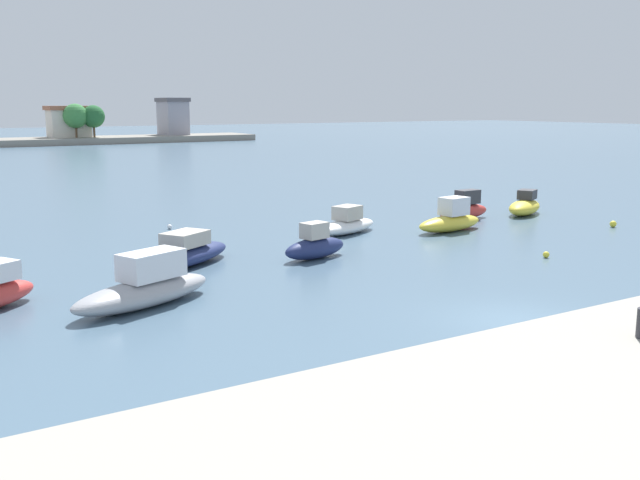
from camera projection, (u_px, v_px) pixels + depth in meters
name	position (u px, v px, depth m)	size (l,w,h in m)	color
ground_plane	(516.00, 322.00, 22.31)	(400.00, 400.00, 0.00)	#476075
moored_boat_1	(145.00, 287.00, 23.97)	(5.65, 3.48, 1.77)	#9E9EA3
moored_boat_2	(184.00, 253.00, 29.94)	(5.58, 4.25, 1.39)	navy
moored_boat_3	(315.00, 245.00, 31.33)	(3.45, 1.78, 1.57)	navy
moored_boat_4	(347.00, 224.00, 37.41)	(4.59, 2.89, 1.42)	white
moored_boat_5	(451.00, 220.00, 38.06)	(4.48, 1.89, 1.76)	yellow
moored_boat_6	(464.00, 209.00, 41.99)	(3.60, 1.12, 1.67)	#C63833
moored_boat_7	(525.00, 206.00, 43.72)	(4.10, 3.14, 1.45)	yellow
mooring_buoy_0	(613.00, 224.00, 39.31)	(0.35, 0.35, 0.35)	yellow
mooring_buoy_1	(170.00, 227.00, 38.71)	(0.26, 0.26, 0.26)	white
mooring_buoy_2	(546.00, 255.00, 31.53)	(0.28, 0.28, 0.28)	yellow
mooring_buoy_3	(347.00, 213.00, 43.05)	(0.40, 0.40, 0.40)	red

